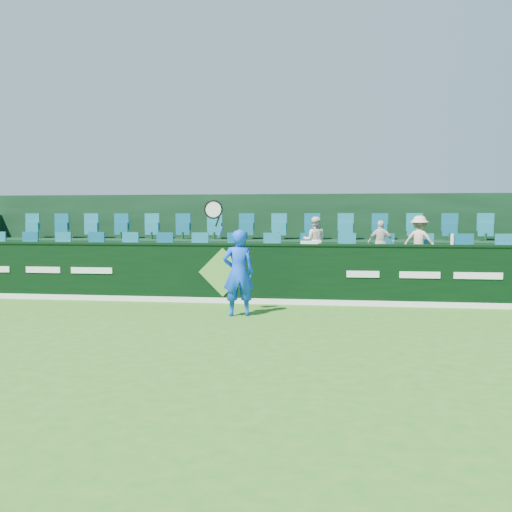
# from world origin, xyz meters

# --- Properties ---
(ground) EXTENTS (60.00, 60.00, 0.00)m
(ground) POSITION_xyz_m (0.00, 0.00, 0.00)
(ground) COLOR #256C19
(ground) RESTS_ON ground
(sponsor_hoarding) EXTENTS (16.00, 0.25, 1.35)m
(sponsor_hoarding) POSITION_xyz_m (0.00, 4.00, 0.67)
(sponsor_hoarding) COLOR black
(sponsor_hoarding) RESTS_ON ground
(stand_tier_front) EXTENTS (16.00, 2.00, 0.80)m
(stand_tier_front) POSITION_xyz_m (0.00, 5.10, 0.40)
(stand_tier_front) COLOR black
(stand_tier_front) RESTS_ON ground
(stand_tier_back) EXTENTS (16.00, 1.80, 1.30)m
(stand_tier_back) POSITION_xyz_m (0.00, 7.00, 0.65)
(stand_tier_back) COLOR black
(stand_tier_back) RESTS_ON ground
(stand_rear) EXTENTS (16.00, 4.10, 2.60)m
(stand_rear) POSITION_xyz_m (0.00, 7.44, 1.22)
(stand_rear) COLOR black
(stand_rear) RESTS_ON ground
(seat_row_front) EXTENTS (13.50, 0.50, 0.60)m
(seat_row_front) POSITION_xyz_m (0.00, 5.50, 1.10)
(seat_row_front) COLOR #186E81
(seat_row_front) RESTS_ON stand_tier_front
(seat_row_back) EXTENTS (13.50, 0.50, 0.60)m
(seat_row_back) POSITION_xyz_m (0.00, 7.30, 1.60)
(seat_row_back) COLOR #186E81
(seat_row_back) RESTS_ON stand_tier_back
(tennis_player) EXTENTS (1.07, 0.56, 2.33)m
(tennis_player) POSITION_xyz_m (0.61, 2.34, 0.87)
(tennis_player) COLOR blue
(tennis_player) RESTS_ON ground
(spectator_left) EXTENTS (0.57, 0.45, 1.14)m
(spectator_left) POSITION_xyz_m (2.01, 5.12, 1.37)
(spectator_left) COLOR white
(spectator_left) RESTS_ON stand_tier_front
(spectator_middle) EXTENTS (0.64, 0.31, 1.06)m
(spectator_middle) POSITION_xyz_m (3.57, 5.12, 1.33)
(spectator_middle) COLOR silver
(spectator_middle) RESTS_ON stand_tier_front
(spectator_right) EXTENTS (0.85, 0.65, 1.17)m
(spectator_right) POSITION_xyz_m (4.45, 5.12, 1.38)
(spectator_right) COLOR beige
(spectator_right) RESTS_ON stand_tier_front
(towel) EXTENTS (0.39, 0.25, 0.06)m
(towel) POSITION_xyz_m (1.94, 4.00, 1.38)
(towel) COLOR white
(towel) RESTS_ON sponsor_hoarding
(drinks_bottle) EXTENTS (0.07, 0.07, 0.23)m
(drinks_bottle) POSITION_xyz_m (4.98, 4.00, 1.47)
(drinks_bottle) COLOR silver
(drinks_bottle) RESTS_ON sponsor_hoarding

